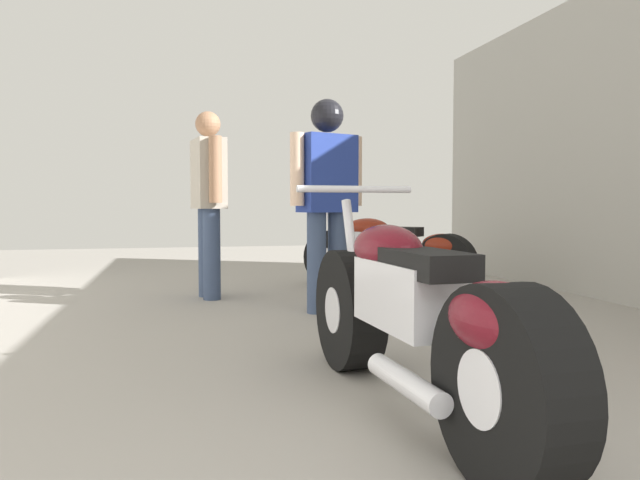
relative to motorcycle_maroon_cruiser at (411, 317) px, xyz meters
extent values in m
plane|color=gray|center=(-0.07, 1.33, -0.40)|extent=(18.01, 18.01, 0.00)
cylinder|color=black|center=(-0.04, 0.75, -0.09)|extent=(0.22, 0.63, 0.62)
cylinder|color=silver|center=(-0.04, 0.75, -0.09)|extent=(0.21, 0.25, 0.24)
cylinder|color=black|center=(0.04, -0.66, -0.09)|extent=(0.22, 0.63, 0.62)
cylinder|color=silver|center=(0.04, -0.66, -0.09)|extent=(0.21, 0.25, 0.24)
cube|color=silver|center=(0.00, 0.04, 0.08)|extent=(0.27, 0.63, 0.27)
ellipsoid|color=#5B0F19|center=(-0.01, 0.26, 0.26)|extent=(0.28, 0.52, 0.21)
cube|color=black|center=(0.01, -0.13, 0.23)|extent=(0.24, 0.48, 0.10)
ellipsoid|color=#5B0F19|center=(0.04, -0.61, 0.10)|extent=(0.28, 0.44, 0.23)
cylinder|color=silver|center=(-0.04, 0.71, 0.20)|extent=(0.06, 0.25, 0.56)
cylinder|color=silver|center=(-0.04, 0.67, 0.53)|extent=(0.60, 0.07, 0.03)
cylinder|color=silver|center=(-0.12, -0.25, -0.18)|extent=(0.12, 0.54, 0.09)
cylinder|color=black|center=(0.69, 4.02, -0.11)|extent=(0.52, 0.55, 0.58)
cylinder|color=silver|center=(0.69, 4.02, -0.11)|extent=(0.28, 0.29, 0.22)
cylinder|color=black|center=(1.57, 3.04, -0.11)|extent=(0.52, 0.55, 0.58)
cylinder|color=silver|center=(1.57, 3.04, -0.11)|extent=(0.28, 0.29, 0.22)
cube|color=silver|center=(1.13, 3.53, 0.05)|extent=(0.55, 0.58, 0.25)
ellipsoid|color=maroon|center=(1.00, 3.68, 0.22)|extent=(0.49, 0.51, 0.20)
cube|color=black|center=(1.24, 3.41, 0.19)|extent=(0.44, 0.46, 0.09)
ellipsoid|color=maroon|center=(1.54, 3.07, 0.07)|extent=(0.44, 0.46, 0.22)
cylinder|color=silver|center=(0.71, 3.99, 0.16)|extent=(0.19, 0.20, 0.53)
cylinder|color=silver|center=(0.74, 3.96, 0.47)|extent=(0.44, 0.40, 0.03)
cylinder|color=silver|center=(1.22, 3.24, -0.20)|extent=(0.40, 0.43, 0.08)
cylinder|color=#384766|center=(-0.64, 3.47, 0.01)|extent=(0.18, 0.18, 0.82)
cylinder|color=#384766|center=(-0.60, 3.27, 0.01)|extent=(0.18, 0.18, 0.82)
cube|color=#B2A899|center=(-0.62, 3.37, 0.73)|extent=(0.31, 0.49, 0.63)
cylinder|color=#9E7051|center=(-0.67, 3.65, 0.76)|extent=(0.13, 0.13, 0.58)
cylinder|color=#9E7051|center=(-0.57, 3.09, 0.76)|extent=(0.13, 0.13, 0.58)
sphere|color=#9E7051|center=(-0.62, 3.37, 1.18)|extent=(0.23, 0.23, 0.23)
cylinder|color=#384766|center=(0.35, 2.44, 0.00)|extent=(0.19, 0.19, 0.80)
cylinder|color=#384766|center=(0.16, 2.38, 0.00)|extent=(0.19, 0.19, 0.80)
cube|color=navy|center=(0.25, 2.41, 0.70)|extent=(0.49, 0.37, 0.61)
cylinder|color=beige|center=(0.51, 2.50, 0.72)|extent=(0.14, 0.14, 0.56)
cylinder|color=beige|center=(-0.01, 2.32, 0.72)|extent=(0.14, 0.14, 0.56)
sphere|color=black|center=(0.25, 2.41, 1.13)|extent=(0.22, 0.22, 0.22)
sphere|color=black|center=(0.25, 2.41, 1.15)|extent=(0.26, 0.26, 0.26)
camera|label=1|loc=(-0.91, -2.27, 0.45)|focal=34.19mm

